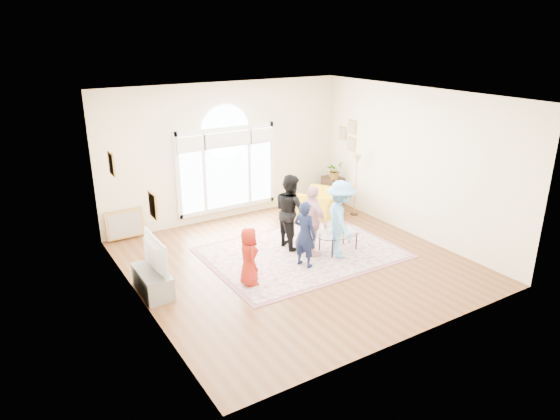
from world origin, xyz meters
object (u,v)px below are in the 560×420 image
area_rug (302,252)px  tv_console (153,282)px  coffee_table (338,233)px  armchair (321,203)px  television (150,254)px

area_rug → tv_console: 3.11m
coffee_table → armchair: (0.92, 1.87, -0.08)m
area_rug → television: bearing=179.9°
armchair → television: bearing=-15.2°
television → coffee_table: 3.79m
area_rug → coffee_table: (0.67, -0.31, 0.39)m
area_rug → television: television is taller
area_rug → coffee_table: 0.83m
coffee_table → armchair: bearing=58.9°
television → coffee_table: size_ratio=0.96×
tv_console → coffee_table: coffee_table is taller
coffee_table → armchair: size_ratio=1.11×
area_rug → armchair: size_ratio=3.65×
television → armchair: size_ratio=1.07×
tv_console → television: size_ratio=0.95×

